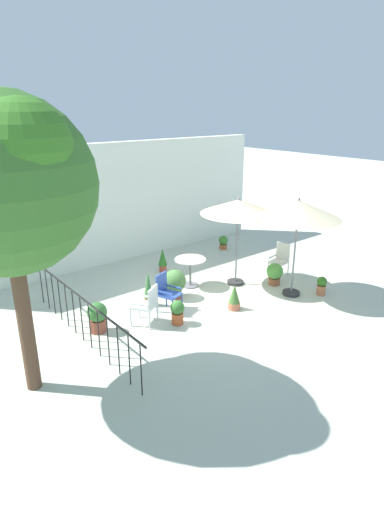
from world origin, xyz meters
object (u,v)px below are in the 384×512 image
potted_plant_4 (223,242)px  patio_chair_1 (280,258)px  potted_plant_7 (163,259)px  potted_plant_6 (174,283)px  cafe_table_0 (190,267)px  patio_chair_0 (147,303)px  potted_plant_3 (275,273)px  patio_umbrella_0 (238,208)px  potted_plant_8 (321,285)px  shade_tree (7,184)px  patio_chair_2 (166,290)px  potted_plant_1 (97,316)px  potted_plant_2 (177,311)px  potted_plant_5 (148,288)px  potted_plant_0 (234,297)px  patio_umbrella_1 (298,210)px

potted_plant_4 → patio_chair_1: bearing=-97.1°
potted_plant_7 → potted_plant_6: bearing=-115.7°
cafe_table_0 → patio_chair_1: (2.44, -1.02, -0.02)m
patio_chair_0 → potted_plant_3: size_ratio=1.50×
cafe_table_0 → patio_chair_1: patio_chair_1 is taller
potted_plant_7 → potted_plant_4: bearing=8.3°
cafe_table_0 → potted_plant_7: (0.02, 1.30, -0.16)m
patio_umbrella_0 → potted_plant_8: (1.21, -1.88, -1.86)m
shade_tree → patio_chair_2: 4.62m
potted_plant_3 → potted_plant_6: bearing=158.4°
potted_plant_4 → shade_tree: bearing=-155.9°
patio_chair_0 → potted_plant_1: size_ratio=1.34×
potted_plant_6 → shade_tree: bearing=-161.5°
cafe_table_0 → potted_plant_4: 3.28m
cafe_table_0 → patio_chair_0: patio_chair_0 is taller
cafe_table_0 → potted_plant_1: size_ratio=1.23×
potted_plant_2 → potted_plant_5: potted_plant_5 is taller
patio_chair_0 → potted_plant_0: bearing=-18.5°
potted_plant_0 → potted_plant_3: (1.88, 0.38, 0.03)m
potted_plant_0 → potted_plant_8: size_ratio=1.29×
shade_tree → patio_chair_1: (7.18, 0.64, -2.98)m
patio_chair_1 → potted_plant_3: patio_chair_1 is taller
patio_chair_2 → potted_plant_6: size_ratio=1.23×
potted_plant_1 → potted_plant_2: 1.72m
shade_tree → patio_umbrella_0: size_ratio=2.04×
patio_umbrella_0 → potted_plant_2: size_ratio=4.30×
potted_plant_6 → potted_plant_3: bearing=-21.6°
potted_plant_7 → potted_plant_8: potted_plant_7 is taller
potted_plant_3 → potted_plant_7: potted_plant_7 is taller
cafe_table_0 → potted_plant_5: 1.54m
cafe_table_0 → potted_plant_3: cafe_table_0 is taller
shade_tree → potted_plant_0: size_ratio=7.69×
potted_plant_8 → shade_tree: bearing=172.8°
potted_plant_5 → patio_umbrella_0: bearing=-8.3°
cafe_table_0 → potted_plant_1: 3.13m
patio_chair_2 → potted_plant_2: bearing=-105.5°
potted_plant_0 → cafe_table_0: bearing=88.5°
patio_chair_1 → potted_plant_3: size_ratio=1.56×
potted_plant_0 → patio_chair_0: bearing=161.5°
patio_umbrella_0 → potted_plant_0: 2.37m
shade_tree → potted_plant_4: shade_tree is taller
patio_umbrella_0 → cafe_table_0: patio_umbrella_0 is taller
potted_plant_1 → potted_plant_8: bearing=-19.4°
patio_umbrella_0 → patio_chair_2: (-2.38, -0.11, -1.60)m
potted_plant_3 → potted_plant_4: potted_plant_3 is taller
patio_chair_2 → potted_plant_5: bearing=110.9°
potted_plant_3 → patio_chair_0: bearing=175.7°
patio_chair_2 → potted_plant_0: 1.62m
patio_umbrella_1 → cafe_table_0: 3.13m
potted_plant_7 → potted_plant_8: size_ratio=1.45×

